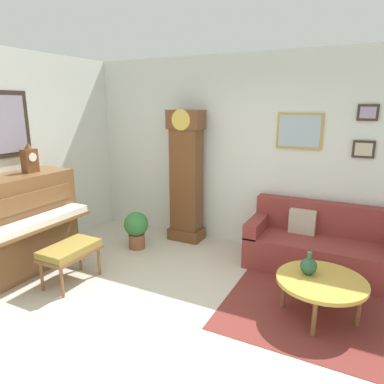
{
  "coord_description": "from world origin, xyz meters",
  "views": [
    {
      "loc": [
        1.61,
        -2.55,
        2.1
      ],
      "look_at": [
        -0.35,
        1.32,
        1.01
      ],
      "focal_mm": 32.66,
      "sensor_mm": 36.0,
      "label": 1
    }
  ],
  "objects_px": {
    "piano_bench": "(70,251)",
    "grandfather_clock": "(186,180)",
    "green_jug": "(309,266)",
    "piano": "(18,224)",
    "potted_plant": "(136,228)",
    "couch": "(323,246)",
    "coffee_table": "(321,282)",
    "mantel_clock": "(30,159)"
  },
  "relations": [
    {
      "from": "coffee_table",
      "to": "mantel_clock",
      "type": "bearing_deg",
      "value": -173.64
    },
    {
      "from": "grandfather_clock",
      "to": "couch",
      "type": "height_order",
      "value": "grandfather_clock"
    },
    {
      "from": "piano",
      "to": "grandfather_clock",
      "type": "xyz_separation_m",
      "value": [
        1.38,
        1.93,
        0.33
      ]
    },
    {
      "from": "coffee_table",
      "to": "couch",
      "type": "bearing_deg",
      "value": 95.67
    },
    {
      "from": "couch",
      "to": "coffee_table",
      "type": "height_order",
      "value": "couch"
    },
    {
      "from": "piano_bench",
      "to": "potted_plant",
      "type": "height_order",
      "value": "potted_plant"
    },
    {
      "from": "piano_bench",
      "to": "coffee_table",
      "type": "bearing_deg",
      "value": 12.63
    },
    {
      "from": "couch",
      "to": "mantel_clock",
      "type": "bearing_deg",
      "value": -156.12
    },
    {
      "from": "mantel_clock",
      "to": "green_jug",
      "type": "bearing_deg",
      "value": 7.53
    },
    {
      "from": "couch",
      "to": "potted_plant",
      "type": "bearing_deg",
      "value": -168.26
    },
    {
      "from": "piano",
      "to": "grandfather_clock",
      "type": "bearing_deg",
      "value": 54.41
    },
    {
      "from": "couch",
      "to": "potted_plant",
      "type": "height_order",
      "value": "couch"
    },
    {
      "from": "piano",
      "to": "mantel_clock",
      "type": "distance_m",
      "value": 0.84
    },
    {
      "from": "piano_bench",
      "to": "grandfather_clock",
      "type": "bearing_deg",
      "value": 73.03
    },
    {
      "from": "piano",
      "to": "couch",
      "type": "xyz_separation_m",
      "value": [
        3.45,
        1.8,
        -0.32
      ]
    },
    {
      "from": "piano_bench",
      "to": "mantel_clock",
      "type": "xyz_separation_m",
      "value": [
        -0.8,
        0.22,
        1.02
      ]
    },
    {
      "from": "piano_bench",
      "to": "green_jug",
      "type": "height_order",
      "value": "green_jug"
    },
    {
      "from": "couch",
      "to": "potted_plant",
      "type": "distance_m",
      "value": 2.62
    },
    {
      "from": "grandfather_clock",
      "to": "mantel_clock",
      "type": "distance_m",
      "value": 2.2
    },
    {
      "from": "piano",
      "to": "grandfather_clock",
      "type": "relative_size",
      "value": 0.71
    },
    {
      "from": "piano",
      "to": "mantel_clock",
      "type": "height_order",
      "value": "mantel_clock"
    },
    {
      "from": "grandfather_clock",
      "to": "piano",
      "type": "bearing_deg",
      "value": -125.59
    },
    {
      "from": "piano_bench",
      "to": "piano",
      "type": "bearing_deg",
      "value": -176.28
    },
    {
      "from": "piano",
      "to": "mantel_clock",
      "type": "xyz_separation_m",
      "value": [
        0.0,
        0.27,
        0.79
      ]
    },
    {
      "from": "piano_bench",
      "to": "grandfather_clock",
      "type": "xyz_separation_m",
      "value": [
        0.57,
        1.88,
        0.56
      ]
    },
    {
      "from": "coffee_table",
      "to": "potted_plant",
      "type": "distance_m",
      "value": 2.74
    },
    {
      "from": "piano_bench",
      "to": "couch",
      "type": "relative_size",
      "value": 0.37
    },
    {
      "from": "coffee_table",
      "to": "mantel_clock",
      "type": "height_order",
      "value": "mantel_clock"
    },
    {
      "from": "grandfather_clock",
      "to": "mantel_clock",
      "type": "relative_size",
      "value": 5.34
    },
    {
      "from": "potted_plant",
      "to": "coffee_table",
      "type": "bearing_deg",
      "value": -12.59
    },
    {
      "from": "piano_bench",
      "to": "mantel_clock",
      "type": "relative_size",
      "value": 1.84
    },
    {
      "from": "piano",
      "to": "potted_plant",
      "type": "height_order",
      "value": "piano"
    },
    {
      "from": "grandfather_clock",
      "to": "coffee_table",
      "type": "height_order",
      "value": "grandfather_clock"
    },
    {
      "from": "green_jug",
      "to": "potted_plant",
      "type": "bearing_deg",
      "value": 167.93
    },
    {
      "from": "couch",
      "to": "green_jug",
      "type": "bearing_deg",
      "value": -91.46
    },
    {
      "from": "grandfather_clock",
      "to": "green_jug",
      "type": "bearing_deg",
      "value": -30.5
    },
    {
      "from": "piano_bench",
      "to": "coffee_table",
      "type": "distance_m",
      "value": 2.82
    },
    {
      "from": "green_jug",
      "to": "potted_plant",
      "type": "distance_m",
      "value": 2.6
    },
    {
      "from": "couch",
      "to": "coffee_table",
      "type": "distance_m",
      "value": 1.14
    },
    {
      "from": "coffee_table",
      "to": "potted_plant",
      "type": "xyz_separation_m",
      "value": [
        -2.67,
        0.6,
        -0.06
      ]
    },
    {
      "from": "piano_bench",
      "to": "grandfather_clock",
      "type": "relative_size",
      "value": 0.34
    },
    {
      "from": "grandfather_clock",
      "to": "potted_plant",
      "type": "relative_size",
      "value": 3.62
    }
  ]
}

